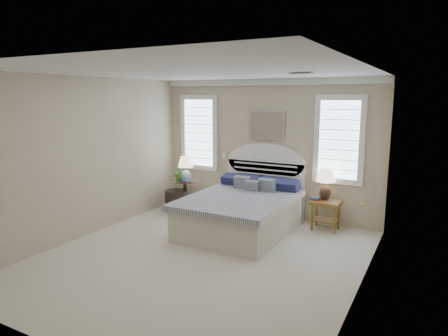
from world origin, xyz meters
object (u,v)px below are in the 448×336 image
Objects in this scene: nightstand_right at (326,209)px; floor_pot at (177,201)px; lamp_right at (326,180)px; bed at (243,209)px; lamp_left at (186,166)px; side_table_left at (185,192)px.

nightstand_right reaches higher than floor_pot.
lamp_right is at bearing 7.32° from floor_pot.
lamp_right is (1.25, 0.80, 0.50)m from bed.
bed is at bearing -151.97° from nightstand_right.
lamp_left reaches higher than nightstand_right.
floor_pot is 0.83× the size of lamp_right.
bed reaches higher than floor_pot.
lamp_right reaches higher than floor_pot.
lamp_left is at bearing -174.71° from lamp_right.
bed is at bearing -147.39° from lamp_right.
lamp_left is 2.85m from lamp_right.
lamp_left is (-1.59, 0.54, 0.56)m from bed.
floor_pot is at bearing -142.99° from lamp_left.
bed is at bearing -18.59° from lamp_left.
lamp_left is 0.91× the size of lamp_right.
lamp_right is (2.84, 0.26, -0.07)m from lamp_left.
nightstand_right is 1.01× the size of lamp_left.
floor_pot is (-1.75, 0.41, -0.17)m from bed.
side_table_left is 2.95m from nightstand_right.
nightstand_right is at bearing -63.40° from lamp_right.
nightstand_right is at bearing 5.23° from floor_pot.
nightstand_right is at bearing 1.94° from side_table_left.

